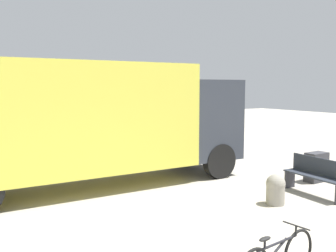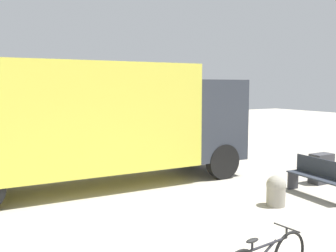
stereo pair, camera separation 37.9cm
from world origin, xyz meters
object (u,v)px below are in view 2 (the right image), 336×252
at_px(delivery_truck, 89,119).
at_px(park_bench, 319,176).
at_px(utility_box, 321,168).
at_px(bollard_near_bench, 276,190).

bearing_deg(delivery_truck, park_bench, -37.21).
relative_size(delivery_truck, utility_box, 10.75).
bearing_deg(delivery_truck, utility_box, -24.90).
distance_m(delivery_truck, park_bench, 6.15).
bearing_deg(utility_box, bollard_near_bench, -162.50).
bearing_deg(utility_box, park_bench, -144.50).
bearing_deg(bollard_near_bench, utility_box, 17.50).
xyz_separation_m(park_bench, bollard_near_bench, (-1.47, 0.01, -0.15)).
relative_size(delivery_truck, park_bench, 5.29).
xyz_separation_m(park_bench, utility_box, (1.18, 0.84, -0.10)).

